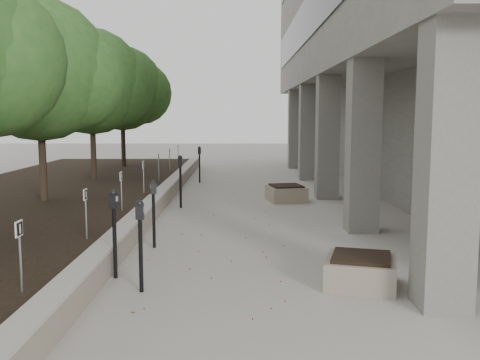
{
  "coord_description": "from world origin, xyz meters",
  "views": [
    {
      "loc": [
        0.53,
        -6.28,
        2.72
      ],
      "look_at": [
        0.55,
        6.51,
        1.15
      ],
      "focal_mm": 39.62,
      "sensor_mm": 36.0,
      "label": 1
    }
  ],
  "objects_px": {
    "parking_meter_2": "(115,234)",
    "planter_front": "(361,271)",
    "crabapple_tree_5": "(122,106)",
    "parking_meter_1": "(141,246)",
    "parking_meter_3": "(154,214)",
    "planter_back": "(286,193)",
    "parking_meter_5": "(200,165)",
    "crabapple_tree_3": "(40,100)",
    "parking_meter_4": "(180,182)",
    "crabapple_tree_4": "(92,104)"
  },
  "relations": [
    {
      "from": "crabapple_tree_5",
      "to": "parking_meter_1",
      "type": "bearing_deg",
      "value": -76.86
    },
    {
      "from": "crabapple_tree_3",
      "to": "planter_front",
      "type": "relative_size",
      "value": 5.03
    },
    {
      "from": "crabapple_tree_5",
      "to": "parking_meter_5",
      "type": "height_order",
      "value": "crabapple_tree_5"
    },
    {
      "from": "parking_meter_5",
      "to": "planter_back",
      "type": "height_order",
      "value": "parking_meter_5"
    },
    {
      "from": "crabapple_tree_4",
      "to": "planter_front",
      "type": "relative_size",
      "value": 5.03
    },
    {
      "from": "crabapple_tree_4",
      "to": "parking_meter_3",
      "type": "bearing_deg",
      "value": -67.41
    },
    {
      "from": "parking_meter_1",
      "to": "planter_front",
      "type": "relative_size",
      "value": 1.34
    },
    {
      "from": "parking_meter_3",
      "to": "parking_meter_1",
      "type": "bearing_deg",
      "value": -106.03
    },
    {
      "from": "parking_meter_2",
      "to": "planter_back",
      "type": "height_order",
      "value": "parking_meter_2"
    },
    {
      "from": "crabapple_tree_3",
      "to": "parking_meter_3",
      "type": "height_order",
      "value": "crabapple_tree_3"
    },
    {
      "from": "parking_meter_5",
      "to": "planter_back",
      "type": "distance_m",
      "value": 5.55
    },
    {
      "from": "crabapple_tree_3",
      "to": "crabapple_tree_4",
      "type": "height_order",
      "value": "same"
    },
    {
      "from": "crabapple_tree_4",
      "to": "parking_meter_1",
      "type": "xyz_separation_m",
      "value": [
        3.81,
        -11.34,
        -2.4
      ]
    },
    {
      "from": "parking_meter_2",
      "to": "planter_back",
      "type": "bearing_deg",
      "value": 86.35
    },
    {
      "from": "parking_meter_2",
      "to": "parking_meter_5",
      "type": "height_order",
      "value": "parking_meter_2"
    },
    {
      "from": "crabapple_tree_3",
      "to": "planter_back",
      "type": "bearing_deg",
      "value": 19.27
    },
    {
      "from": "parking_meter_2",
      "to": "crabapple_tree_5",
      "type": "bearing_deg",
      "value": 122.08
    },
    {
      "from": "parking_meter_2",
      "to": "planter_front",
      "type": "xyz_separation_m",
      "value": [
        4.03,
        -0.42,
        -0.5
      ]
    },
    {
      "from": "parking_meter_5",
      "to": "planter_front",
      "type": "xyz_separation_m",
      "value": [
        3.56,
        -13.02,
        -0.49
      ]
    },
    {
      "from": "crabapple_tree_3",
      "to": "parking_meter_4",
      "type": "xyz_separation_m",
      "value": [
        3.6,
        1.16,
        -2.34
      ]
    },
    {
      "from": "crabapple_tree_5",
      "to": "planter_back",
      "type": "distance_m",
      "value": 10.62
    },
    {
      "from": "planter_front",
      "to": "parking_meter_2",
      "type": "bearing_deg",
      "value": 174.12
    },
    {
      "from": "parking_meter_4",
      "to": "planter_front",
      "type": "bearing_deg",
      "value": -66.05
    },
    {
      "from": "parking_meter_3",
      "to": "planter_back",
      "type": "xyz_separation_m",
      "value": [
        3.25,
        5.97,
        -0.45
      ]
    },
    {
      "from": "planter_front",
      "to": "crabapple_tree_3",
      "type": "bearing_deg",
      "value": 140.24
    },
    {
      "from": "crabapple_tree_5",
      "to": "planter_front",
      "type": "height_order",
      "value": "crabapple_tree_5"
    },
    {
      "from": "parking_meter_1",
      "to": "parking_meter_2",
      "type": "distance_m",
      "value": 0.9
    },
    {
      "from": "parking_meter_1",
      "to": "planter_back",
      "type": "relative_size",
      "value": 1.29
    },
    {
      "from": "crabapple_tree_5",
      "to": "parking_meter_2",
      "type": "bearing_deg",
      "value": -78.26
    },
    {
      "from": "crabapple_tree_5",
      "to": "planter_back",
      "type": "height_order",
      "value": "crabapple_tree_5"
    },
    {
      "from": "planter_front",
      "to": "planter_back",
      "type": "height_order",
      "value": "planter_back"
    },
    {
      "from": "crabapple_tree_5",
      "to": "parking_meter_3",
      "type": "relative_size",
      "value": 3.82
    },
    {
      "from": "crabapple_tree_5",
      "to": "parking_meter_1",
      "type": "distance_m",
      "value": 16.95
    },
    {
      "from": "crabapple_tree_5",
      "to": "parking_meter_3",
      "type": "height_order",
      "value": "crabapple_tree_5"
    },
    {
      "from": "parking_meter_5",
      "to": "crabapple_tree_5",
      "type": "bearing_deg",
      "value": 136.74
    },
    {
      "from": "parking_meter_4",
      "to": "parking_meter_2",
      "type": "bearing_deg",
      "value": -96.0
    },
    {
      "from": "parking_meter_3",
      "to": "planter_front",
      "type": "relative_size",
      "value": 1.32
    },
    {
      "from": "crabapple_tree_3",
      "to": "parking_meter_3",
      "type": "xyz_separation_m",
      "value": [
        3.57,
        -3.58,
        -2.41
      ]
    },
    {
      "from": "planter_front",
      "to": "planter_back",
      "type": "xyz_separation_m",
      "value": [
        -0.46,
        8.44,
        0.01
      ]
    },
    {
      "from": "crabapple_tree_5",
      "to": "planter_back",
      "type": "xyz_separation_m",
      "value": [
        6.82,
        -7.62,
        -2.86
      ]
    },
    {
      "from": "parking_meter_1",
      "to": "parking_meter_3",
      "type": "relative_size",
      "value": 1.02
    },
    {
      "from": "crabapple_tree_3",
      "to": "parking_meter_4",
      "type": "distance_m",
      "value": 4.44
    },
    {
      "from": "parking_meter_3",
      "to": "parking_meter_5",
      "type": "distance_m",
      "value": 10.55
    },
    {
      "from": "parking_meter_1",
      "to": "planter_front",
      "type": "distance_m",
      "value": 3.51
    },
    {
      "from": "crabapple_tree_3",
      "to": "crabapple_tree_5",
      "type": "height_order",
      "value": "same"
    },
    {
      "from": "parking_meter_1",
      "to": "parking_meter_2",
      "type": "xyz_separation_m",
      "value": [
        -0.56,
        0.7,
        0.03
      ]
    },
    {
      "from": "crabapple_tree_3",
      "to": "parking_meter_4",
      "type": "bearing_deg",
      "value": 17.88
    },
    {
      "from": "crabapple_tree_3",
      "to": "parking_meter_2",
      "type": "xyz_separation_m",
      "value": [
        3.25,
        -5.64,
        -2.37
      ]
    },
    {
      "from": "crabapple_tree_5",
      "to": "parking_meter_4",
      "type": "xyz_separation_m",
      "value": [
        3.6,
        -8.84,
        -2.34
      ]
    },
    {
      "from": "parking_meter_3",
      "to": "planter_back",
      "type": "relative_size",
      "value": 1.27
    }
  ]
}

